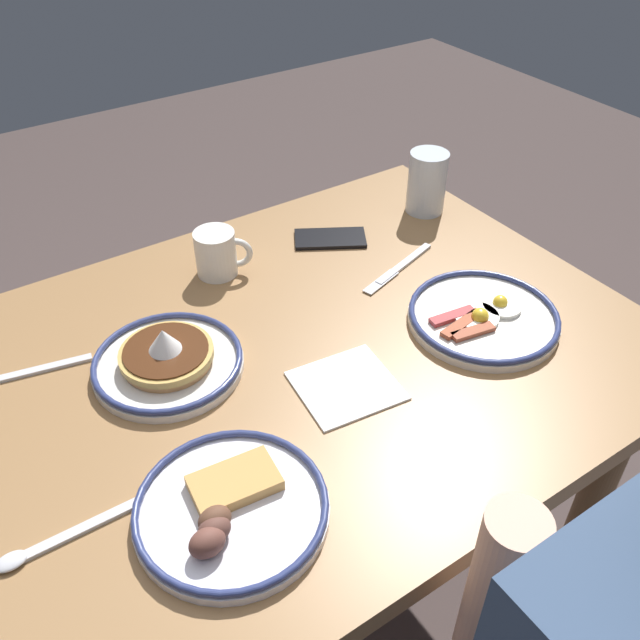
{
  "coord_description": "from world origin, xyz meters",
  "views": [
    {
      "loc": [
        0.43,
        0.72,
        1.47
      ],
      "look_at": [
        -0.06,
        -0.01,
        0.75
      ],
      "focal_mm": 38.03,
      "sensor_mm": 36.0,
      "label": 1
    }
  ],
  "objects_px": {
    "plate_far_companion": "(483,317)",
    "coffee_mug": "(217,253)",
    "plate_center_pancakes": "(230,508)",
    "drinking_glass": "(427,185)",
    "plate_near_main": "(168,360)",
    "tea_spoon": "(52,543)",
    "paper_napkin": "(346,386)",
    "butter_knife": "(399,268)",
    "cell_phone": "(330,238)",
    "fork_near": "(29,372)"
  },
  "relations": [
    {
      "from": "plate_near_main",
      "to": "coffee_mug",
      "type": "xyz_separation_m",
      "value": [
        -0.19,
        -0.2,
        0.03
      ]
    },
    {
      "from": "plate_center_pancakes",
      "to": "cell_phone",
      "type": "bearing_deg",
      "value": -135.23
    },
    {
      "from": "plate_center_pancakes",
      "to": "plate_far_companion",
      "type": "height_order",
      "value": "plate_center_pancakes"
    },
    {
      "from": "plate_far_companion",
      "to": "fork_near",
      "type": "bearing_deg",
      "value": -23.78
    },
    {
      "from": "plate_far_companion",
      "to": "paper_napkin",
      "type": "relative_size",
      "value": 1.74
    },
    {
      "from": "plate_near_main",
      "to": "coffee_mug",
      "type": "bearing_deg",
      "value": -134.16
    },
    {
      "from": "drinking_glass",
      "to": "tea_spoon",
      "type": "distance_m",
      "value": 1.0
    },
    {
      "from": "plate_near_main",
      "to": "tea_spoon",
      "type": "relative_size",
      "value": 1.26
    },
    {
      "from": "plate_center_pancakes",
      "to": "coffee_mug",
      "type": "xyz_separation_m",
      "value": [
        -0.24,
        -0.5,
        0.03
      ]
    },
    {
      "from": "plate_near_main",
      "to": "tea_spoon",
      "type": "height_order",
      "value": "plate_near_main"
    },
    {
      "from": "cell_phone",
      "to": "paper_napkin",
      "type": "bearing_deg",
      "value": 89.38
    },
    {
      "from": "drinking_glass",
      "to": "fork_near",
      "type": "relative_size",
      "value": 0.69
    },
    {
      "from": "plate_center_pancakes",
      "to": "cell_phone",
      "type": "xyz_separation_m",
      "value": [
        -0.48,
        -0.47,
        -0.01
      ]
    },
    {
      "from": "paper_napkin",
      "to": "coffee_mug",
      "type": "bearing_deg",
      "value": -86.58
    },
    {
      "from": "plate_near_main",
      "to": "paper_napkin",
      "type": "bearing_deg",
      "value": 138.1
    },
    {
      "from": "plate_center_pancakes",
      "to": "tea_spoon",
      "type": "distance_m",
      "value": 0.22
    },
    {
      "from": "plate_far_companion",
      "to": "cell_phone",
      "type": "distance_m",
      "value": 0.37
    },
    {
      "from": "coffee_mug",
      "to": "fork_near",
      "type": "bearing_deg",
      "value": 12.37
    },
    {
      "from": "plate_far_companion",
      "to": "cell_phone",
      "type": "height_order",
      "value": "plate_far_companion"
    },
    {
      "from": "plate_near_main",
      "to": "butter_knife",
      "type": "relative_size",
      "value": 1.18
    },
    {
      "from": "cell_phone",
      "to": "fork_near",
      "type": "distance_m",
      "value": 0.62
    },
    {
      "from": "plate_center_pancakes",
      "to": "fork_near",
      "type": "relative_size",
      "value": 1.31
    },
    {
      "from": "plate_near_main",
      "to": "butter_knife",
      "type": "xyz_separation_m",
      "value": [
        -0.48,
        -0.01,
        -0.02
      ]
    },
    {
      "from": "paper_napkin",
      "to": "plate_far_companion",
      "type": "bearing_deg",
      "value": 179.68
    },
    {
      "from": "drinking_glass",
      "to": "fork_near",
      "type": "distance_m",
      "value": 0.87
    },
    {
      "from": "plate_center_pancakes",
      "to": "fork_near",
      "type": "bearing_deg",
      "value": -70.73
    },
    {
      "from": "plate_center_pancakes",
      "to": "drinking_glass",
      "type": "relative_size",
      "value": 1.9
    },
    {
      "from": "plate_far_companion",
      "to": "drinking_glass",
      "type": "relative_size",
      "value": 1.95
    },
    {
      "from": "plate_center_pancakes",
      "to": "cell_phone",
      "type": "distance_m",
      "value": 0.67
    },
    {
      "from": "coffee_mug",
      "to": "butter_knife",
      "type": "relative_size",
      "value": 0.49
    },
    {
      "from": "drinking_glass",
      "to": "tea_spoon",
      "type": "xyz_separation_m",
      "value": [
        0.92,
        0.38,
        -0.06
      ]
    },
    {
      "from": "plate_center_pancakes",
      "to": "drinking_glass",
      "type": "distance_m",
      "value": 0.85
    },
    {
      "from": "plate_center_pancakes",
      "to": "plate_near_main",
      "type": "bearing_deg",
      "value": -98.78
    },
    {
      "from": "drinking_glass",
      "to": "butter_knife",
      "type": "xyz_separation_m",
      "value": [
        0.19,
        0.15,
        -0.06
      ]
    },
    {
      "from": "plate_far_companion",
      "to": "paper_napkin",
      "type": "xyz_separation_m",
      "value": [
        0.29,
        -0.0,
        -0.01
      ]
    },
    {
      "from": "plate_near_main",
      "to": "tea_spoon",
      "type": "xyz_separation_m",
      "value": [
        0.25,
        0.22,
        -0.01
      ]
    },
    {
      "from": "coffee_mug",
      "to": "cell_phone",
      "type": "xyz_separation_m",
      "value": [
        -0.24,
        0.02,
        -0.04
      ]
    },
    {
      "from": "plate_near_main",
      "to": "drinking_glass",
      "type": "distance_m",
      "value": 0.69
    },
    {
      "from": "plate_center_pancakes",
      "to": "coffee_mug",
      "type": "distance_m",
      "value": 0.55
    },
    {
      "from": "plate_far_companion",
      "to": "tea_spoon",
      "type": "relative_size",
      "value": 1.36
    },
    {
      "from": "coffee_mug",
      "to": "drinking_glass",
      "type": "relative_size",
      "value": 0.76
    },
    {
      "from": "plate_far_companion",
      "to": "coffee_mug",
      "type": "distance_m",
      "value": 0.5
    },
    {
      "from": "plate_near_main",
      "to": "plate_far_companion",
      "type": "distance_m",
      "value": 0.54
    },
    {
      "from": "plate_near_main",
      "to": "cell_phone",
      "type": "distance_m",
      "value": 0.47
    },
    {
      "from": "plate_far_companion",
      "to": "coffee_mug",
      "type": "bearing_deg",
      "value": -51.27
    },
    {
      "from": "plate_far_companion",
      "to": "butter_knife",
      "type": "xyz_separation_m",
      "value": [
        0.02,
        -0.21,
        -0.01
      ]
    },
    {
      "from": "plate_far_companion",
      "to": "tea_spoon",
      "type": "bearing_deg",
      "value": 1.8
    },
    {
      "from": "paper_napkin",
      "to": "plate_center_pancakes",
      "type": "bearing_deg",
      "value": 22.81
    },
    {
      "from": "plate_far_companion",
      "to": "tea_spoon",
      "type": "height_order",
      "value": "plate_far_companion"
    },
    {
      "from": "fork_near",
      "to": "tea_spoon",
      "type": "bearing_deg",
      "value": 79.54
    }
  ]
}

